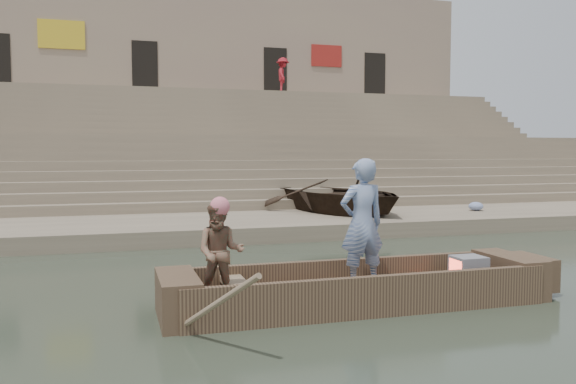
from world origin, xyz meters
name	(u,v)px	position (x,y,z in m)	size (l,w,h in m)	color
ground	(386,309)	(0.00, 0.00, 0.00)	(120.00, 120.00, 0.00)	#2A3528
lower_landing	(254,225)	(0.00, 8.00, 0.20)	(32.00, 4.00, 0.40)	gray
mid_landing	(210,172)	(0.00, 15.50, 1.40)	(32.00, 3.00, 2.80)	gray
upper_landing	(188,144)	(0.00, 22.50, 2.60)	(32.00, 3.00, 5.20)	gray
ghat_steps	(204,161)	(0.00, 17.19, 1.80)	(32.00, 11.00, 5.20)	gray
building_wall	(179,92)	(0.00, 26.50, 5.60)	(32.00, 5.07, 11.20)	gray
main_rowboat	(358,298)	(-0.30, 0.29, 0.11)	(5.00, 1.30, 0.22)	brown
rowboat_trim	(371,284)	(-0.10, 0.29, 0.31)	(6.04, 2.63, 2.00)	brown
standing_man	(362,223)	(-0.18, 0.46, 1.16)	(0.69, 0.45, 1.89)	navy
rowing_man	(220,252)	(-2.30, 0.20, 0.89)	(0.65, 0.50, 1.33)	#26724F
television	(468,269)	(1.51, 0.29, 0.42)	(0.46, 0.42, 0.40)	slate
beached_rowboat	(341,195)	(2.84, 8.75, 0.91)	(3.49, 4.88, 1.01)	#2D2116
pedestrian	(283,75)	(4.75, 21.63, 6.10)	(1.16, 0.67, 1.80)	maroon
cloth_bundles	(350,208)	(3.07, 8.63, 0.53)	(8.23, 1.63, 0.26)	#3F5999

